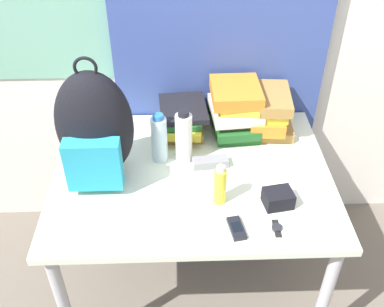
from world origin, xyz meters
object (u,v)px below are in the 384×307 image
at_px(book_stack_right, 269,113).
at_px(sports_bottle, 184,137).
at_px(water_bottle, 159,139).
at_px(wristwatch, 277,228).
at_px(sunscreen_bottle, 220,185).
at_px(cell_phone, 237,228).
at_px(book_stack_center, 236,110).
at_px(camera_pouch, 278,198).
at_px(backpack, 95,129).
at_px(book_stack_left, 183,119).
at_px(sunglasses_case, 210,162).

relative_size(book_stack_right, sports_bottle, 1.13).
height_order(water_bottle, sports_bottle, sports_bottle).
xyz_separation_m(book_stack_right, wristwatch, (-0.07, -0.62, -0.09)).
bearing_deg(sunscreen_bottle, cell_phone, -71.50).
height_order(sports_bottle, wristwatch, sports_bottle).
distance_m(book_stack_center, camera_pouch, 0.51).
distance_m(book_stack_center, cell_phone, 0.63).
xyz_separation_m(backpack, book_stack_left, (0.34, 0.29, -0.15)).
distance_m(sports_bottle, camera_pouch, 0.46).
bearing_deg(cell_phone, book_stack_right, 71.02).
relative_size(book_stack_left, sunscreen_bottle, 1.66).
distance_m(sunscreen_bottle, camera_pouch, 0.23).
bearing_deg(sports_bottle, wristwatch, -51.38).
xyz_separation_m(sports_bottle, camera_pouch, (0.35, -0.29, -0.09)).
bearing_deg(backpack, sunscreen_bottle, -20.65).
height_order(cell_phone, sunglasses_case, sunglasses_case).
height_order(water_bottle, camera_pouch, water_bottle).
bearing_deg(sunglasses_case, sports_bottle, 157.34).
relative_size(book_stack_left, sports_bottle, 1.17).
bearing_deg(book_stack_left, book_stack_center, -1.10).
xyz_separation_m(water_bottle, sunglasses_case, (0.21, -0.06, -0.09)).
bearing_deg(sunscreen_bottle, book_stack_left, 105.87).
height_order(book_stack_left, sunscreen_bottle, sunscreen_bottle).
bearing_deg(book_stack_right, camera_pouch, -94.72).
distance_m(book_stack_right, sports_bottle, 0.45).
xyz_separation_m(book_stack_left, cell_phone, (0.18, -0.62, -0.06)).
bearing_deg(book_stack_left, book_stack_right, -0.08).
height_order(book_stack_center, sports_bottle, sports_bottle).
bearing_deg(book_stack_right, backpack, -158.79).
bearing_deg(book_stack_center, sunglasses_case, -117.54).
height_order(book_stack_left, sports_bottle, sports_bottle).
bearing_deg(book_stack_left, sunscreen_bottle, -74.13).
distance_m(backpack, book_stack_left, 0.47).
distance_m(book_stack_center, sunscreen_bottle, 0.48).
distance_m(cell_phone, camera_pouch, 0.21).
xyz_separation_m(water_bottle, wristwatch, (0.43, -0.42, -0.10)).
height_order(book_stack_left, sunglasses_case, book_stack_left).
xyz_separation_m(backpack, cell_phone, (0.53, -0.33, -0.22)).
relative_size(backpack, book_stack_left, 1.81).
distance_m(book_stack_center, sunglasses_case, 0.30).
bearing_deg(sports_bottle, book_stack_left, 90.37).
relative_size(backpack, book_stack_center, 1.85).
bearing_deg(sports_bottle, book_stack_center, 40.06).
relative_size(sunglasses_case, camera_pouch, 1.29).
relative_size(book_stack_center, book_stack_right, 1.02).
distance_m(backpack, wristwatch, 0.78).
xyz_separation_m(book_stack_left, wristwatch, (0.33, -0.62, -0.07)).
bearing_deg(sports_bottle, camera_pouch, -39.06).
bearing_deg(camera_pouch, backpack, 163.62).
height_order(book_stack_left, water_bottle, water_bottle).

